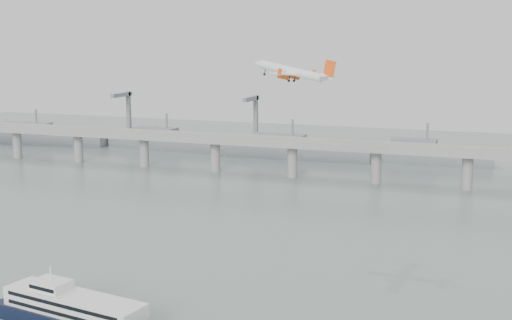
% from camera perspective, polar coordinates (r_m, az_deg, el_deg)
% --- Properties ---
extents(ground, '(900.00, 900.00, 0.00)m').
position_cam_1_polar(ground, '(219.33, -5.05, -11.67)').
color(ground, slate).
rests_on(ground, ground).
extents(bridge, '(800.00, 22.00, 23.90)m').
position_cam_1_polar(bridge, '(399.32, 7.02, 0.79)').
color(bridge, gray).
rests_on(bridge, ground).
extents(distant_fleet, '(453.00, 60.90, 40.00)m').
position_cam_1_polar(distant_fleet, '(516.16, -8.20, 1.55)').
color(distant_fleet, slate).
rests_on(distant_fleet, ground).
extents(ferry, '(88.65, 25.83, 16.79)m').
position_cam_1_polar(ferry, '(205.40, -14.88, -12.15)').
color(ferry, black).
rests_on(ferry, ground).
extents(airliner, '(35.63, 32.44, 9.32)m').
position_cam_1_polar(airliner, '(269.78, 3.12, 7.35)').
color(airliner, white).
rests_on(airliner, ground).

